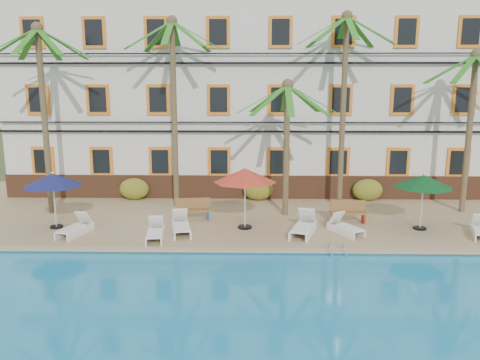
{
  "coord_description": "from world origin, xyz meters",
  "views": [
    {
      "loc": [
        0.04,
        -16.4,
        5.87
      ],
      "look_at": [
        -0.36,
        3.0,
        2.0
      ],
      "focal_mm": 35.0,
      "sensor_mm": 36.0,
      "label": 1
    }
  ],
  "objects_px": {
    "lounger_e": "(345,227)",
    "palm_d": "(344,86)",
    "lounger_c": "(181,226)",
    "lounger_d": "(304,227)",
    "lounger_a": "(75,228)",
    "lounger_b": "(155,232)",
    "bench_left": "(192,209)",
    "bench_right": "(348,212)",
    "palm_a": "(42,94)",
    "palm_e": "(471,108)",
    "palm_c": "(287,126)",
    "umbrella_green": "(424,182)",
    "umbrella_blue": "(53,180)",
    "pool_ladder": "(337,253)",
    "palm_b": "(174,88)",
    "umbrella_red": "(245,176)"
  },
  "relations": [
    {
      "from": "bench_left",
      "to": "bench_right",
      "type": "xyz_separation_m",
      "value": [
        6.6,
        -0.28,
        0.0
      ]
    },
    {
      "from": "lounger_c",
      "to": "lounger_d",
      "type": "height_order",
      "value": "lounger_d"
    },
    {
      "from": "palm_b",
      "to": "bench_left",
      "type": "distance_m",
      "value": 5.71
    },
    {
      "from": "palm_a",
      "to": "umbrella_green",
      "type": "height_order",
      "value": "palm_a"
    },
    {
      "from": "palm_a",
      "to": "umbrella_red",
      "type": "height_order",
      "value": "palm_a"
    },
    {
      "from": "lounger_c",
      "to": "pool_ladder",
      "type": "xyz_separation_m",
      "value": [
        5.73,
        -2.15,
        -0.28
      ]
    },
    {
      "from": "lounger_b",
      "to": "pool_ladder",
      "type": "height_order",
      "value": "lounger_b"
    },
    {
      "from": "umbrella_green",
      "to": "bench_left",
      "type": "distance_m",
      "value": 9.52
    },
    {
      "from": "bench_left",
      "to": "palm_c",
      "type": "bearing_deg",
      "value": 12.75
    },
    {
      "from": "umbrella_blue",
      "to": "umbrella_red",
      "type": "bearing_deg",
      "value": 0.74
    },
    {
      "from": "lounger_e",
      "to": "palm_d",
      "type": "bearing_deg",
      "value": 82.5
    },
    {
      "from": "palm_d",
      "to": "lounger_c",
      "type": "relative_size",
      "value": 4.64
    },
    {
      "from": "lounger_d",
      "to": "palm_a",
      "type": "bearing_deg",
      "value": 165.41
    },
    {
      "from": "palm_c",
      "to": "lounger_d",
      "type": "xyz_separation_m",
      "value": [
        0.5,
        -2.86,
        -3.64
      ]
    },
    {
      "from": "lounger_b",
      "to": "lounger_e",
      "type": "bearing_deg",
      "value": 6.68
    },
    {
      "from": "lounger_c",
      "to": "bench_right",
      "type": "distance_m",
      "value": 7.01
    },
    {
      "from": "palm_e",
      "to": "bench_left",
      "type": "xyz_separation_m",
      "value": [
        -12.23,
        -1.63,
        -4.23
      ]
    },
    {
      "from": "palm_a",
      "to": "lounger_b",
      "type": "height_order",
      "value": "palm_a"
    },
    {
      "from": "lounger_c",
      "to": "bench_left",
      "type": "height_order",
      "value": "bench_left"
    },
    {
      "from": "palm_b",
      "to": "lounger_b",
      "type": "relative_size",
      "value": 5.01
    },
    {
      "from": "palm_c",
      "to": "umbrella_green",
      "type": "relative_size",
      "value": 2.6
    },
    {
      "from": "lounger_b",
      "to": "pool_ladder",
      "type": "bearing_deg",
      "value": -11.84
    },
    {
      "from": "umbrella_red",
      "to": "pool_ladder",
      "type": "bearing_deg",
      "value": -41.01
    },
    {
      "from": "bench_left",
      "to": "umbrella_blue",
      "type": "bearing_deg",
      "value": -166.65
    },
    {
      "from": "palm_a",
      "to": "palm_b",
      "type": "height_order",
      "value": "palm_b"
    },
    {
      "from": "palm_e",
      "to": "lounger_b",
      "type": "distance_m",
      "value": 14.66
    },
    {
      "from": "lounger_b",
      "to": "lounger_d",
      "type": "relative_size",
      "value": 0.84
    },
    {
      "from": "palm_b",
      "to": "lounger_a",
      "type": "distance_m",
      "value": 7.66
    },
    {
      "from": "umbrella_blue",
      "to": "lounger_e",
      "type": "bearing_deg",
      "value": -2.35
    },
    {
      "from": "lounger_e",
      "to": "lounger_a",
      "type": "bearing_deg",
      "value": -178.05
    },
    {
      "from": "lounger_c",
      "to": "palm_b",
      "type": "bearing_deg",
      "value": 101.02
    },
    {
      "from": "umbrella_red",
      "to": "lounger_b",
      "type": "relative_size",
      "value": 1.45
    },
    {
      "from": "lounger_d",
      "to": "lounger_e",
      "type": "distance_m",
      "value": 1.65
    },
    {
      "from": "palm_d",
      "to": "lounger_c",
      "type": "bearing_deg",
      "value": -148.55
    },
    {
      "from": "umbrella_blue",
      "to": "umbrella_red",
      "type": "distance_m",
      "value": 7.68
    },
    {
      "from": "palm_d",
      "to": "palm_e",
      "type": "distance_m",
      "value": 5.62
    },
    {
      "from": "umbrella_blue",
      "to": "lounger_a",
      "type": "relative_size",
      "value": 1.27
    },
    {
      "from": "palm_d",
      "to": "lounger_d",
      "type": "distance_m",
      "value": 7.27
    },
    {
      "from": "palm_b",
      "to": "lounger_a",
      "type": "xyz_separation_m",
      "value": [
        -3.26,
        -4.46,
        -5.31
      ]
    },
    {
      "from": "palm_e",
      "to": "bench_left",
      "type": "height_order",
      "value": "palm_e"
    },
    {
      "from": "palm_d",
      "to": "lounger_b",
      "type": "bearing_deg",
      "value": -147.26
    },
    {
      "from": "umbrella_red",
      "to": "lounger_b",
      "type": "distance_m",
      "value": 4.12
    },
    {
      "from": "umbrella_red",
      "to": "lounger_d",
      "type": "height_order",
      "value": "umbrella_red"
    },
    {
      "from": "palm_d",
      "to": "lounger_c",
      "type": "height_order",
      "value": "palm_d"
    },
    {
      "from": "palm_b",
      "to": "lounger_c",
      "type": "height_order",
      "value": "palm_b"
    },
    {
      "from": "palm_a",
      "to": "palm_e",
      "type": "distance_m",
      "value": 18.76
    },
    {
      "from": "bench_left",
      "to": "palm_b",
      "type": "bearing_deg",
      "value": 113.96
    },
    {
      "from": "palm_a",
      "to": "lounger_a",
      "type": "height_order",
      "value": "palm_a"
    },
    {
      "from": "palm_a",
      "to": "palm_d",
      "type": "distance_m",
      "value": 13.35
    },
    {
      "from": "palm_e",
      "to": "bench_left",
      "type": "bearing_deg",
      "value": -172.42
    }
  ]
}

